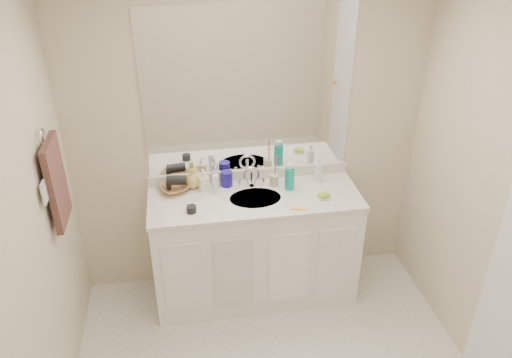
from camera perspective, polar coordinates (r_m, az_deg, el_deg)
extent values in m
cube|color=beige|center=(3.66, -0.83, 4.51)|extent=(2.60, 0.02, 2.40)
cube|color=beige|center=(2.64, -25.59, -9.68)|extent=(0.02, 2.60, 2.40)
cube|color=white|center=(3.83, -0.12, -7.82)|extent=(1.50, 0.55, 0.85)
cube|color=white|center=(3.58, -0.13, -2.20)|extent=(1.52, 0.57, 0.03)
cube|color=silver|center=(3.77, -0.77, 0.55)|extent=(1.52, 0.03, 0.08)
cylinder|color=beige|center=(3.56, -0.08, -2.32)|extent=(0.37, 0.37, 0.02)
cylinder|color=silver|center=(3.68, -0.53, 0.02)|extent=(0.02, 0.02, 0.11)
cube|color=white|center=(3.52, -0.86, 9.79)|extent=(1.48, 0.01, 1.20)
cylinder|color=navy|center=(3.68, -3.36, 0.04)|extent=(0.11, 0.11, 0.12)
cylinder|color=#C8BD8D|center=(3.69, 2.06, -0.12)|extent=(0.08, 0.08, 0.09)
cylinder|color=#DE3A71|center=(3.64, 2.25, 1.35)|extent=(0.02, 0.04, 0.20)
cylinder|color=#0D9C87|center=(3.63, 3.85, 0.04)|extent=(0.08, 0.08, 0.17)
cylinder|color=white|center=(3.76, 7.14, 0.78)|extent=(0.07, 0.07, 0.15)
cube|color=silver|center=(3.58, 7.75, -2.12)|extent=(0.09, 0.08, 0.01)
cube|color=#9FC12F|center=(3.57, 7.77, -1.86)|extent=(0.09, 0.08, 0.03)
cube|color=yellow|center=(3.43, 4.92, -3.48)|extent=(0.11, 0.06, 0.00)
cylinder|color=black|center=(3.41, -7.39, -3.43)|extent=(0.09, 0.09, 0.05)
cylinder|color=white|center=(3.59, -4.66, -0.60)|extent=(0.06, 0.06, 0.15)
imported|color=silver|center=(3.68, -4.58, 0.38)|extent=(0.07, 0.07, 0.17)
imported|color=#FEF8CF|center=(3.64, -6.03, -0.10)|extent=(0.09, 0.09, 0.16)
imported|color=#D4B552|center=(3.68, -7.24, 0.09)|extent=(0.15, 0.15, 0.15)
imported|color=#A46E42|center=(3.67, -9.30, -1.01)|extent=(0.27, 0.27, 0.05)
cylinder|color=black|center=(3.64, -9.07, -0.11)|extent=(0.15, 0.09, 0.07)
torus|color=silver|center=(3.11, -23.21, 4.40)|extent=(0.01, 0.11, 0.11)
cube|color=#38211E|center=(3.23, -21.84, -0.39)|extent=(0.04, 0.32, 0.55)
cube|color=silver|center=(3.04, -23.05, -1.44)|extent=(0.01, 0.08, 0.13)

